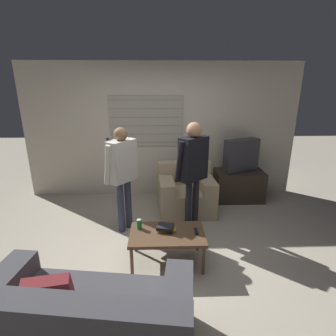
{
  "coord_description": "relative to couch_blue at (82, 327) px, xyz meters",
  "views": [
    {
      "loc": [
        -0.03,
        -2.99,
        2.16
      ],
      "look_at": [
        0.08,
        0.59,
        1.0
      ],
      "focal_mm": 28.0,
      "sensor_mm": 36.0,
      "label": 1
    }
  ],
  "objects": [
    {
      "name": "soda_can",
      "position": [
        0.36,
        1.31,
        0.16
      ],
      "size": [
        0.07,
        0.07,
        0.13
      ],
      "color": "#238E47",
      "rests_on": "coffee_table"
    },
    {
      "name": "tv_stand",
      "position": [
        2.14,
        3.04,
        -0.03
      ],
      "size": [
        0.9,
        0.52,
        0.58
      ],
      "color": "#33281E",
      "rests_on": "ground_plane"
    },
    {
      "name": "couch_blue",
      "position": [
        0.0,
        0.0,
        0.0
      ],
      "size": [
        1.82,
        1.1,
        0.86
      ],
      "rotation": [
        0.0,
        0.0,
        -0.13
      ],
      "color": "#424247",
      "rests_on": "ground_plane"
    },
    {
      "name": "spare_remote",
      "position": [
        1.06,
        1.2,
        0.11
      ],
      "size": [
        0.04,
        0.13,
        0.02
      ],
      "rotation": [
        0.0,
        0.0,
        0.04
      ],
      "color": "black",
      "rests_on": "coffee_table"
    },
    {
      "name": "coffee_table",
      "position": [
        0.71,
        1.2,
        0.05
      ],
      "size": [
        0.92,
        0.56,
        0.42
      ],
      "color": "brown",
      "rests_on": "ground_plane"
    },
    {
      "name": "person_right_standing",
      "position": [
        1.09,
        1.95,
        0.73
      ],
      "size": [
        0.51,
        0.81,
        1.66
      ],
      "rotation": [
        0.0,
        0.0,
        0.7
      ],
      "color": "black",
      "rests_on": "ground_plane"
    },
    {
      "name": "ground_plane",
      "position": [
        0.66,
        1.38,
        -0.32
      ],
      "size": [
        16.0,
        16.0,
        0.0
      ],
      "primitive_type": "plane",
      "color": "#B2A893"
    },
    {
      "name": "armchair_beige",
      "position": [
        1.07,
        2.62,
        0.01
      ],
      "size": [
        0.98,
        0.83,
        0.83
      ],
      "rotation": [
        0.0,
        0.0,
        3.2
      ],
      "color": "tan",
      "rests_on": "ground_plane"
    },
    {
      "name": "wall_back",
      "position": [
        0.65,
        3.41,
        0.96
      ],
      "size": [
        5.2,
        0.08,
        2.55
      ],
      "color": "beige",
      "rests_on": "ground_plane"
    },
    {
      "name": "person_left_standing",
      "position": [
        0.08,
        2.02,
        0.68
      ],
      "size": [
        0.53,
        0.8,
        1.59
      ],
      "rotation": [
        0.0,
        0.0,
        0.89
      ],
      "color": "#33384C",
      "rests_on": "ground_plane"
    },
    {
      "name": "book_stack",
      "position": [
        0.69,
        1.26,
        0.13
      ],
      "size": [
        0.25,
        0.2,
        0.07
      ],
      "color": "gold",
      "rests_on": "coffee_table"
    },
    {
      "name": "tv",
      "position": [
        2.14,
        3.05,
        0.56
      ],
      "size": [
        0.7,
        0.43,
        0.61
      ],
      "rotation": [
        0.0,
        0.0,
        3.52
      ],
      "color": "#2D2D33",
      "rests_on": "tv_stand"
    }
  ]
}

